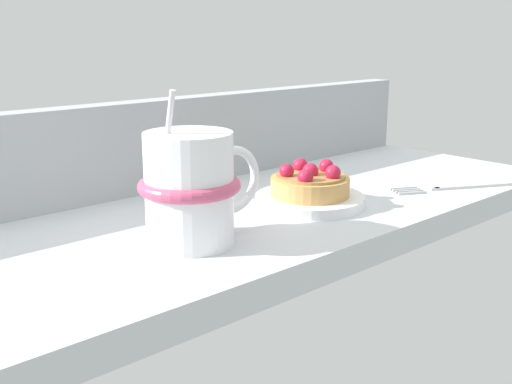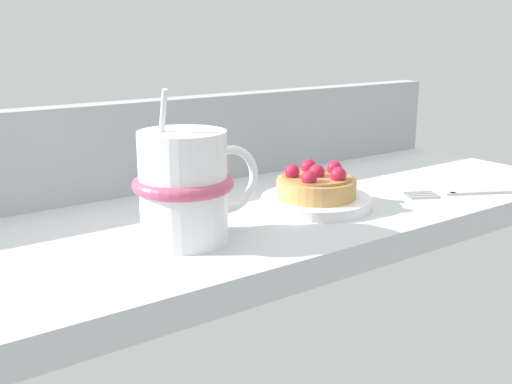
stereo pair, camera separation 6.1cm
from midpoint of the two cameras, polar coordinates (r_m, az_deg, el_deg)
ground_plane at (r=66.19cm, az=1.19°, el=-2.91°), size 86.16×30.19×2.85cm
window_rail_back at (r=75.50cm, az=-5.06°, el=4.52°), size 84.43×3.02×10.58cm
dessert_plate at (r=67.55cm, az=8.06°, el=-0.96°), size 11.84×11.84×1.12cm
raspberry_tart at (r=67.05cm, az=8.13°, el=0.64°), size 8.50×8.50×3.63cm
coffee_mug at (r=55.29cm, az=-3.32°, el=0.49°), size 12.64×9.05×13.82cm
dessert_fork at (r=77.25cm, az=21.31°, el=-0.01°), size 15.22×9.04×0.60cm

